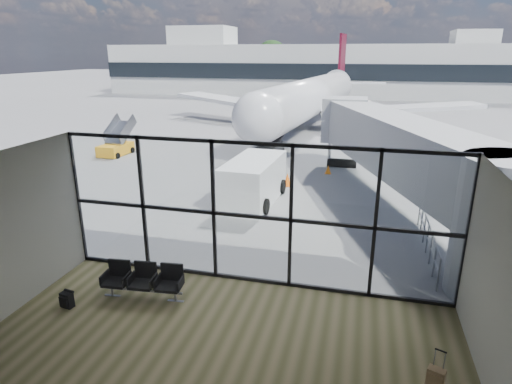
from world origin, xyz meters
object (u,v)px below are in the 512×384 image
at_px(suitcase, 435,379).
at_px(mobile_stairs, 116,147).
at_px(backpack, 67,300).
at_px(service_van, 253,181).
at_px(belt_loader, 271,150).
at_px(airliner, 313,97).
at_px(seating_row, 144,279).

height_order(suitcase, mobile_stairs, mobile_stairs).
relative_size(backpack, service_van, 0.10).
distance_m(backpack, suitcase, 9.70).
bearing_deg(belt_loader, backpack, -90.58).
distance_m(backpack, airliner, 33.54).
bearing_deg(airliner, belt_loader, -88.13).
relative_size(seating_row, airliner, 0.07).
xyz_separation_m(suitcase, airliner, (-6.88, 34.11, 2.48)).
bearing_deg(airliner, backpack, -88.56).
height_order(airliner, mobile_stairs, airliner).
xyz_separation_m(belt_loader, mobile_stairs, (-10.72, -1.83, -0.04)).
bearing_deg(belt_loader, suitcase, -63.70).
bearing_deg(backpack, belt_loader, 94.51).
distance_m(seating_row, backpack, 2.18).
relative_size(service_van, belt_loader, 1.33).
relative_size(service_van, mobile_stairs, 1.56).
relative_size(seating_row, mobile_stairs, 0.77).
bearing_deg(service_van, mobile_stairs, 151.51).
distance_m(seating_row, suitcase, 8.03).
distance_m(seating_row, service_van, 9.01).
height_order(backpack, service_van, service_van).
bearing_deg(backpack, airliner, 94.83).
bearing_deg(seating_row, suitcase, -19.10).
bearing_deg(suitcase, mobile_stairs, 157.72).
bearing_deg(mobile_stairs, seating_row, -53.94).
height_order(suitcase, belt_loader, belt_loader).
bearing_deg(mobile_stairs, service_van, -29.36).
bearing_deg(mobile_stairs, backpack, -60.26).
relative_size(belt_loader, mobile_stairs, 1.17).
bearing_deg(suitcase, airliner, 123.20).
bearing_deg(suitcase, service_van, 144.14).
relative_size(seating_row, service_van, 0.49).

